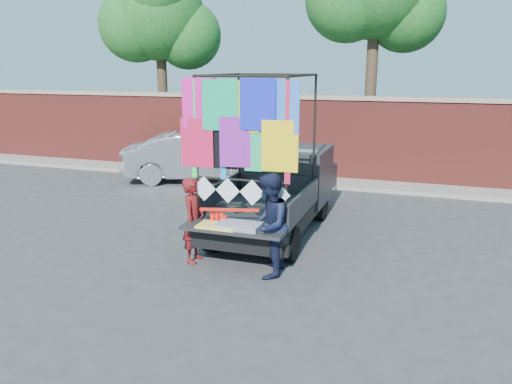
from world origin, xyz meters
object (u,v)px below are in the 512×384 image
(pickup_truck, at_px, (282,188))
(sedan, at_px, (198,157))
(woman, at_px, (194,220))
(man, at_px, (269,226))

(pickup_truck, xyz_separation_m, sedan, (-3.71, 3.46, -0.10))
(woman, distance_m, man, 1.49)
(sedan, distance_m, woman, 6.74)
(pickup_truck, height_order, woman, pickup_truck)
(sedan, height_order, woman, woman)
(woman, bearing_deg, sedan, 21.03)
(pickup_truck, height_order, sedan, pickup_truck)
(pickup_truck, relative_size, woman, 3.41)
(woman, bearing_deg, pickup_truck, -22.20)
(pickup_truck, bearing_deg, man, -78.18)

